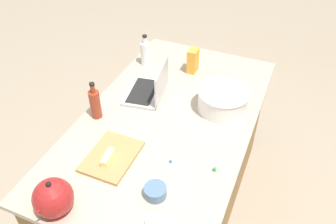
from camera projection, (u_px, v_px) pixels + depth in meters
ground_plane at (168, 208)px, 2.61m from camera, size 12.00×12.00×0.00m
island_counter at (168, 168)px, 2.32m from camera, size 1.71×0.97×0.90m
laptop at (150, 89)px, 2.18m from camera, size 0.34×0.28×0.22m
mixing_bowl_large at (223, 99)px, 2.06m from camera, size 0.31×0.31×0.14m
bottle_vinegar at (145, 53)px, 2.43m from camera, size 0.07×0.07×0.23m
bottle_soy at (95, 104)px, 1.99m from camera, size 0.06×0.06×0.24m
kettle at (53, 198)px, 1.51m from camera, size 0.21×0.18×0.20m
cutting_board at (112, 156)px, 1.79m from camera, size 0.31×0.23×0.02m
butter_stick_left at (108, 157)px, 1.75m from camera, size 0.11×0.05×0.04m
ramekin_medium at (155, 191)px, 1.60m from camera, size 0.11×0.11×0.05m
candy_bag at (193, 61)px, 2.36m from camera, size 0.09×0.06×0.17m
candy_0 at (192, 60)px, 2.52m from camera, size 0.01×0.01×0.01m
candy_1 at (152, 82)px, 2.30m from camera, size 0.02×0.02×0.02m
candy_2 at (171, 161)px, 1.77m from camera, size 0.02×0.02×0.02m
candy_4 at (215, 169)px, 1.72m from camera, size 0.02×0.02×0.02m
candy_5 at (235, 83)px, 2.29m from camera, size 0.02×0.02×0.02m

